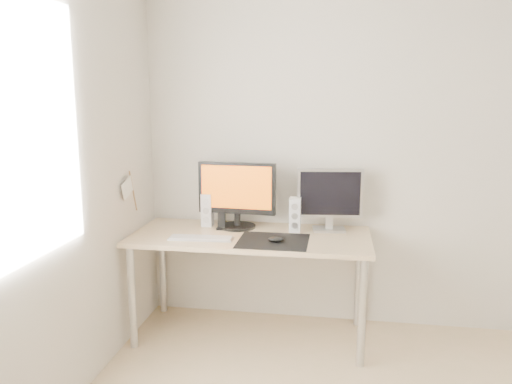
{
  "coord_description": "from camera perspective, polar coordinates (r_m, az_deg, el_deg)",
  "views": [
    {
      "loc": [
        -0.37,
        -1.82,
        1.64
      ],
      "look_at": [
        -0.9,
        1.45,
        1.01
      ],
      "focal_mm": 35.0,
      "sensor_mm": 36.0,
      "label": 1
    }
  ],
  "objects": [
    {
      "name": "mousepad",
      "position": [
        3.22,
        1.99,
        -5.61
      ],
      "size": [
        0.45,
        0.4,
        0.0
      ],
      "primitive_type": "cube",
      "color": "black",
      "rests_on": "desk"
    },
    {
      "name": "second_monitor",
      "position": [
        3.46,
        8.43,
        -0.51
      ],
      "size": [
        0.45,
        0.19,
        0.43
      ],
      "color": "#B7B7B9",
      "rests_on": "desk"
    },
    {
      "name": "speaker_right",
      "position": [
        3.43,
        4.5,
        -2.61
      ],
      "size": [
        0.08,
        0.09,
        0.24
      ],
      "color": "white",
      "rests_on": "desk"
    },
    {
      "name": "phone_dock",
      "position": [
        3.5,
        -3.94,
        -3.7
      ],
      "size": [
        0.07,
        0.06,
        0.12
      ],
      "color": "black",
      "rests_on": "desk"
    },
    {
      "name": "wall_back",
      "position": [
        3.61,
        15.15,
        4.19
      ],
      "size": [
        3.5,
        0.0,
        3.5
      ],
      "primitive_type": "plane",
      "rotation": [
        1.57,
        0.0,
        0.0
      ],
      "color": "beige",
      "rests_on": "ground"
    },
    {
      "name": "keyboard",
      "position": [
        3.28,
        -6.3,
        -5.25
      ],
      "size": [
        0.43,
        0.14,
        0.02
      ],
      "color": "#B1B1B3",
      "rests_on": "desk"
    },
    {
      "name": "desk",
      "position": [
        3.4,
        -0.62,
        -6.15
      ],
      "size": [
        1.6,
        0.7,
        0.73
      ],
      "color": "#D1B587",
      "rests_on": "ground"
    },
    {
      "name": "main_monitor",
      "position": [
        3.49,
        -2.19,
        -0.07
      ],
      "size": [
        0.55,
        0.28,
        0.47
      ],
      "color": "black",
      "rests_on": "desk"
    },
    {
      "name": "mouse",
      "position": [
        3.19,
        2.28,
        -5.44
      ],
      "size": [
        0.1,
        0.06,
        0.04
      ],
      "primitive_type": "ellipsoid",
      "color": "black",
      "rests_on": "mousepad"
    },
    {
      "name": "speaker_left",
      "position": [
        3.59,
        -5.58,
        -2.02
      ],
      "size": [
        0.08,
        0.09,
        0.24
      ],
      "color": "white",
      "rests_on": "desk"
    },
    {
      "name": "pennant",
      "position": [
        3.4,
        -14.28,
        0.39
      ],
      "size": [
        0.01,
        0.23,
        0.29
      ],
      "color": "#A57F54",
      "rests_on": "wall_left"
    }
  ]
}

